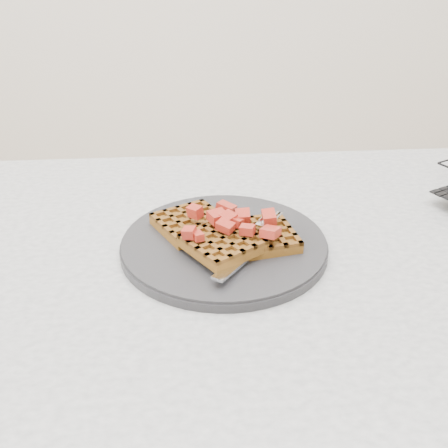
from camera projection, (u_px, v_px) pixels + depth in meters
name	position (u px, v px, depth m)	size (l,w,h in m)	color
table	(305.00, 320.00, 0.75)	(1.20, 0.80, 0.75)	beige
plate	(224.00, 244.00, 0.71)	(0.29, 0.29, 0.02)	#232326
waffles	(224.00, 233.00, 0.69)	(0.21, 0.20, 0.03)	brown
strawberry_pile	(224.00, 215.00, 0.68)	(0.15, 0.15, 0.02)	maroon
fork	(253.00, 247.00, 0.67)	(0.02, 0.18, 0.02)	silver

